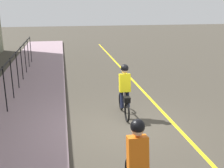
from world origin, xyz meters
name	(u,v)px	position (x,y,z in m)	size (l,w,h in m)	color
ground_plane	(126,128)	(0.00, 0.00, 0.00)	(80.00, 80.00, 0.00)	#3F3A30
lane_line_centre	(174,124)	(0.00, -1.60, 0.00)	(36.00, 0.12, 0.01)	yellow
sidewalk	(11,135)	(0.00, 3.40, 0.07)	(40.00, 3.20, 0.15)	gray
cyclist_lead	(125,91)	(0.92, -0.16, 0.91)	(1.71, 0.37, 1.83)	black
cyclist_follow	(137,167)	(-3.41, 0.60, 0.91)	(1.71, 0.37, 1.83)	black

